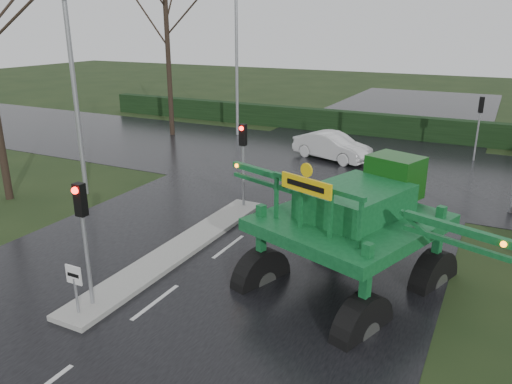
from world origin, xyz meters
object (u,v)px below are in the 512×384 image
at_px(keep_left_sign, 75,282).
at_px(street_light_left_near, 76,56).
at_px(street_light_left_far, 241,44).
at_px(traffic_signal_mid, 243,148).
at_px(traffic_signal_near, 82,219).
at_px(traffic_signal_far, 480,114).
at_px(crop_sprayer, 267,204).
at_px(white_sedan, 331,160).

height_order(keep_left_sign, street_light_left_near, street_light_left_near).
bearing_deg(street_light_left_far, traffic_signal_mid, -61.14).
bearing_deg(street_light_left_far, traffic_signal_near, -71.83).
relative_size(traffic_signal_far, crop_sprayer, 0.41).
distance_m(keep_left_sign, street_light_left_far, 23.11).
bearing_deg(street_light_left_far, keep_left_sign, -72.22).
bearing_deg(street_light_left_far, street_light_left_near, -90.00).
bearing_deg(keep_left_sign, white_sedan, 87.83).
relative_size(traffic_signal_mid, white_sedan, 0.78).
height_order(street_light_left_near, street_light_left_far, same).
bearing_deg(street_light_left_near, keep_left_sign, -47.41).
height_order(traffic_signal_mid, street_light_left_near, street_light_left_near).
relative_size(street_light_left_far, crop_sprayer, 1.18).
xyz_separation_m(keep_left_sign, traffic_signal_mid, (0.00, 8.99, 1.53)).
bearing_deg(traffic_signal_near, street_light_left_near, 134.53).
distance_m(crop_sprayer, white_sedan, 14.44).
bearing_deg(white_sedan, street_light_left_far, 84.24).
bearing_deg(street_light_left_near, traffic_signal_far, 43.63).
bearing_deg(keep_left_sign, traffic_signal_far, 70.07).
bearing_deg(white_sedan, traffic_signal_mid, -166.06).
bearing_deg(traffic_signal_near, traffic_signal_far, 69.64).
bearing_deg(traffic_signal_far, traffic_signal_mid, 58.07).
xyz_separation_m(street_light_left_near, street_light_left_far, (0.00, 14.00, 0.00)).
xyz_separation_m(crop_sprayer, white_sedan, (-2.71, 13.98, -2.37)).
relative_size(street_light_left_near, white_sedan, 2.20).
height_order(traffic_signal_near, white_sedan, traffic_signal_near).
height_order(traffic_signal_far, white_sedan, traffic_signal_far).
bearing_deg(keep_left_sign, traffic_signal_near, 90.00).
relative_size(traffic_signal_mid, crop_sprayer, 0.41).
height_order(traffic_signal_near, crop_sprayer, crop_sprayer).
distance_m(keep_left_sign, traffic_signal_near, 1.61).
bearing_deg(traffic_signal_mid, crop_sprayer, -55.00).
relative_size(keep_left_sign, white_sedan, 0.30).
height_order(traffic_signal_near, traffic_signal_mid, same).
relative_size(keep_left_sign, street_light_left_near, 0.14).
relative_size(traffic_signal_near, traffic_signal_far, 1.00).
bearing_deg(traffic_signal_near, traffic_signal_mid, 90.00).
height_order(traffic_signal_near, street_light_left_near, street_light_left_near).
xyz_separation_m(street_light_left_far, crop_sprayer, (10.29, -17.36, -3.62)).
distance_m(traffic_signal_mid, white_sedan, 9.52).
bearing_deg(traffic_signal_far, traffic_signal_near, 69.64).
distance_m(keep_left_sign, traffic_signal_far, 22.93).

